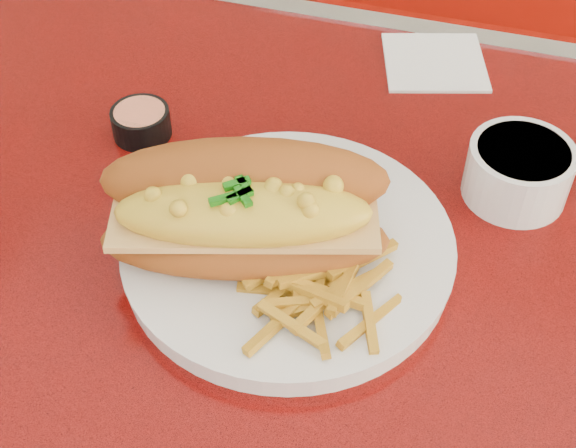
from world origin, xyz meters
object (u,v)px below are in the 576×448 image
(diner_table, at_px, (399,412))
(fork, at_px, (374,239))
(sauce_cup_left, at_px, (141,122))
(booth_bench_far, at_px, (467,140))
(gravy_ramekin, at_px, (519,170))
(mac_hoagie, at_px, (245,210))
(dinner_plate, at_px, (288,248))

(diner_table, height_order, fork, fork)
(sauce_cup_left, bearing_deg, booth_bench_far, 66.15)
(diner_table, relative_size, gravy_ramekin, 11.46)
(booth_bench_far, relative_size, gravy_ramekin, 11.18)
(sauce_cup_left, bearing_deg, mac_hoagie, -40.17)
(dinner_plate, height_order, fork, same)
(diner_table, distance_m, dinner_plate, 0.21)
(dinner_plate, bearing_deg, sauce_cup_left, 148.49)
(booth_bench_far, height_order, gravy_ramekin, booth_bench_far)
(diner_table, xyz_separation_m, fork, (-0.05, 0.04, 0.18))
(booth_bench_far, relative_size, sauce_cup_left, 16.17)
(gravy_ramekin, bearing_deg, sauce_cup_left, -176.60)
(dinner_plate, relative_size, gravy_ramekin, 3.33)
(diner_table, xyz_separation_m, booth_bench_far, (0.00, 0.81, -0.32))
(mac_hoagie, relative_size, sauce_cup_left, 3.40)
(mac_hoagie, height_order, gravy_ramekin, mac_hoagie)
(diner_table, relative_size, sauce_cup_left, 16.58)
(mac_hoagie, bearing_deg, fork, 5.38)
(booth_bench_far, xyz_separation_m, mac_hoagie, (-0.15, -0.81, 0.55))
(booth_bench_far, bearing_deg, fork, -93.60)
(mac_hoagie, height_order, sauce_cup_left, mac_hoagie)
(booth_bench_far, relative_size, fork, 8.93)
(sauce_cup_left, bearing_deg, fork, -19.62)
(dinner_plate, bearing_deg, booth_bench_far, 81.66)
(booth_bench_far, distance_m, sauce_cup_left, 0.89)
(diner_table, distance_m, gravy_ramekin, 0.25)
(fork, bearing_deg, diner_table, -132.96)
(booth_bench_far, bearing_deg, sauce_cup_left, -113.85)
(gravy_ramekin, distance_m, sauce_cup_left, 0.36)
(dinner_plate, distance_m, mac_hoagie, 0.06)
(diner_table, relative_size, fork, 9.15)
(sauce_cup_left, bearing_deg, gravy_ramekin, 3.40)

